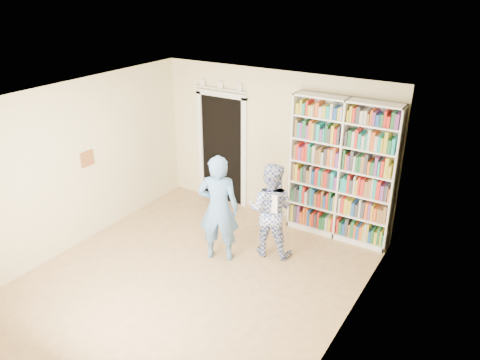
# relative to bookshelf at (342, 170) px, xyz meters

# --- Properties ---
(floor) EXTENTS (5.00, 5.00, 0.00)m
(floor) POSITION_rel_bookshelf_xyz_m (-1.35, -2.34, -1.22)
(floor) COLOR #9A6E4A
(floor) RESTS_ON ground
(ceiling) EXTENTS (5.00, 5.00, 0.00)m
(ceiling) POSITION_rel_bookshelf_xyz_m (-1.35, -2.34, 1.48)
(ceiling) COLOR white
(ceiling) RESTS_ON wall_back
(wall_back) EXTENTS (4.50, 0.00, 4.50)m
(wall_back) POSITION_rel_bookshelf_xyz_m (-1.35, 0.16, 0.13)
(wall_back) COLOR beige
(wall_back) RESTS_ON floor
(wall_left) EXTENTS (0.00, 5.00, 5.00)m
(wall_left) POSITION_rel_bookshelf_xyz_m (-3.60, -2.34, 0.13)
(wall_left) COLOR beige
(wall_left) RESTS_ON floor
(wall_right) EXTENTS (0.00, 5.00, 5.00)m
(wall_right) POSITION_rel_bookshelf_xyz_m (0.90, -2.34, 0.13)
(wall_right) COLOR beige
(wall_right) RESTS_ON floor
(bookshelf) EXTENTS (1.76, 0.33, 2.41)m
(bookshelf) POSITION_rel_bookshelf_xyz_m (0.00, 0.00, 0.00)
(bookshelf) COLOR white
(bookshelf) RESTS_ON floor
(doorway) EXTENTS (1.10, 0.08, 2.43)m
(doorway) POSITION_rel_bookshelf_xyz_m (-2.45, 0.13, -0.04)
(doorway) COLOR black
(doorway) RESTS_ON floor
(wall_art) EXTENTS (0.03, 0.25, 0.25)m
(wall_art) POSITION_rel_bookshelf_xyz_m (-3.58, -2.14, 0.18)
(wall_art) COLOR maroon
(wall_art) RESTS_ON wall_left
(man_blue) EXTENTS (0.75, 0.63, 1.74)m
(man_blue) POSITION_rel_bookshelf_xyz_m (-1.34, -1.64, -0.35)
(man_blue) COLOR #5686C0
(man_blue) RESTS_ON floor
(man_plaid) EXTENTS (0.87, 0.74, 1.56)m
(man_plaid) POSITION_rel_bookshelf_xyz_m (-0.72, -1.11, -0.44)
(man_plaid) COLOR #32469B
(man_plaid) RESTS_ON floor
(paper_sheet) EXTENTS (0.21, 0.04, 0.30)m
(paper_sheet) POSITION_rel_bookshelf_xyz_m (-0.60, -1.31, -0.21)
(paper_sheet) COLOR white
(paper_sheet) RESTS_ON man_plaid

